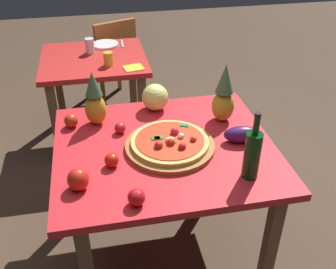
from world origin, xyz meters
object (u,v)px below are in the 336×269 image
wine_bottle (252,154)px  pineapple_left (224,96)px  background_table (95,72)px  display_table (165,159)px  napkin_folded (133,68)px  pizza_board (170,146)px  drinking_glass_juice (108,59)px  pineapple_right (95,101)px  eggplant (243,134)px  tomato_beside_pepper (71,121)px  tomato_at_corner (120,128)px  pizza (170,142)px  knife_utensil (122,44)px  tomato_near_board (136,197)px  dinner_plate (105,44)px  bell_pepper (78,180)px  fork_utensil (88,46)px  melon (155,97)px  tomato_by_bottle (112,160)px  dining_chair (112,57)px  drinking_glass_water (90,46)px

wine_bottle → pineapple_left: pineapple_left is taller
background_table → display_table: bearing=-76.1°
pineapple_left → napkin_folded: size_ratio=2.46×
pizza_board → drinking_glass_juice: drinking_glass_juice is taller
pineapple_right → eggplant: 0.82m
tomato_beside_pepper → tomato_at_corner: bearing=-23.9°
pizza → knife_utensil: (-0.09, 1.56, -0.04)m
tomato_near_board → knife_utensil: 1.95m
eggplant → napkin_folded: bearing=112.7°
dinner_plate → tomato_beside_pepper: bearing=-102.1°
background_table → dinner_plate: (0.11, 0.24, 0.13)m
background_table → wine_bottle: wine_bottle is taller
bell_pepper → napkin_folded: 1.34m
fork_utensil → wine_bottle: bearing=-68.0°
dinner_plate → napkin_folded: dinner_plate is taller
melon → pineapple_right: bearing=-164.8°
bell_pepper → tomato_near_board: 0.29m
wine_bottle → tomato_beside_pepper: (-0.82, 0.61, -0.09)m
display_table → bell_pepper: 0.52m
pizza_board → tomato_by_bottle: tomato_by_bottle is taller
pineapple_left → pineapple_right: size_ratio=1.09×
eggplant → tomato_beside_pepper: 0.94m
bell_pepper → knife_utensil: bearing=78.3°
pineapple_left → pineapple_right: pineapple_left is taller
background_table → dining_chair: dining_chair is taller
dining_chair → pineapple_left: (0.52, -1.71, 0.41)m
pineapple_left → knife_utensil: pineapple_left is taller
dining_chair → pineapple_right: size_ratio=2.69×
melon → eggplant: melon is taller
dining_chair → drinking_glass_juice: size_ratio=8.45×
drinking_glass_juice → napkin_folded: bearing=-27.7°
pineapple_left → drinking_glass_water: (-0.71, 1.19, -0.09)m
dining_chair → tomato_beside_pepper: 1.67m
pineapple_right → napkin_folded: (0.30, 0.73, -0.14)m
eggplant → napkin_folded: size_ratio=1.43×
pizza → tomato_by_bottle: 0.32m
drinking_glass_water → napkin_folded: bearing=-50.8°
fork_utensil → pizza_board: bearing=-75.0°
wine_bottle → bell_pepper: wine_bottle is taller
drinking_glass_water → knife_utensil: (0.27, 0.14, -0.06)m
wine_bottle → drinking_glass_juice: wine_bottle is taller
bell_pepper → knife_utensil: bell_pepper is taller
dining_chair → tomato_near_board: (-0.06, -2.31, 0.29)m
pizza → tomato_beside_pepper: size_ratio=5.23×
pineapple_left → melon: size_ratio=2.17×
drinking_glass_water → dinner_plate: drinking_glass_water is taller
eggplant → tomato_near_board: size_ratio=2.58×
pineapple_left → drinking_glass_juice: bearing=122.5°
dining_chair → fork_utensil: size_ratio=4.72×
tomato_beside_pepper → pineapple_left: bearing=-6.0°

